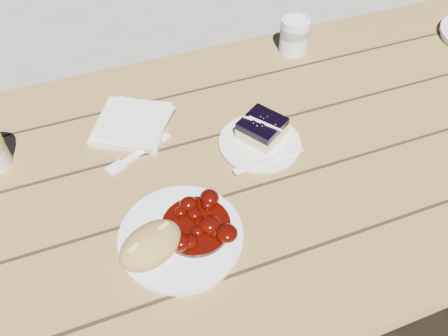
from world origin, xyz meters
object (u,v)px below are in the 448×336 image
object	(u,v)px
bread_roll	(151,245)
coffee_cup	(294,36)
picnic_table	(325,178)
blueberry_cake	(262,128)
main_plate	(181,237)
dessert_plate	(260,143)

from	to	relation	value
bread_roll	coffee_cup	bearing A→B (deg)	43.54
bread_roll	coffee_cup	xyz separation A→B (m)	(0.50, 0.47, -0.00)
bread_roll	picnic_table	bearing A→B (deg)	19.79
bread_roll	blueberry_cake	world-z (taller)	bread_roll
main_plate	blueberry_cake	world-z (taller)	blueberry_cake
picnic_table	blueberry_cake	distance (m)	0.26
main_plate	coffee_cup	xyz separation A→B (m)	(0.44, 0.45, 0.04)
picnic_table	dessert_plate	xyz separation A→B (m)	(-0.18, 0.02, 0.17)
coffee_cup	dessert_plate	bearing A→B (deg)	-127.31
bread_roll	dessert_plate	xyz separation A→B (m)	(0.28, 0.18, -0.04)
main_plate	bread_roll	bearing A→B (deg)	-160.02
bread_roll	blueberry_cake	bearing A→B (deg)	34.77
picnic_table	main_plate	bearing A→B (deg)	-160.24
picnic_table	main_plate	size ratio (longest dim) A/B	9.39
blueberry_cake	bread_roll	bearing A→B (deg)	-177.45
picnic_table	bread_roll	distance (m)	0.53
picnic_table	blueberry_cake	bearing A→B (deg)	167.78
picnic_table	bread_roll	xyz separation A→B (m)	(-0.45, -0.16, 0.21)
main_plate	dessert_plate	world-z (taller)	main_plate
bread_roll	blueberry_cake	size ratio (longest dim) A/B	1.01
picnic_table	main_plate	world-z (taller)	main_plate
main_plate	dessert_plate	distance (m)	0.28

